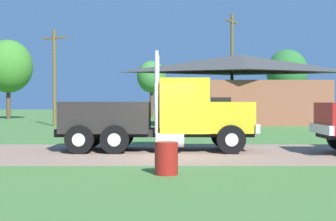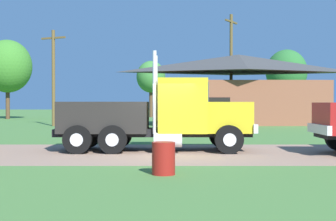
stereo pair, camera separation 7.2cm
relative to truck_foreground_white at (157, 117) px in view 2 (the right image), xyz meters
The scene contains 10 objects.
ground_plane 1.55m from the truck_foreground_white, 80.81° to the right, with size 200.00×200.00×0.00m, color #447034.
dirt_track 1.54m from the truck_foreground_white, 80.81° to the right, with size 120.00×6.77×0.01m, color #8D6E5A.
truck_foreground_white is the anchor object (origin of this frame).
steel_barrel 5.92m from the truck_foreground_white, 87.01° to the right, with size 0.59×0.59×0.82m, color maroon.
shed_building 21.91m from the truck_foreground_white, 73.42° to the left, with size 14.55×6.21×5.76m.
utility_pole_near 20.32m from the truck_foreground_white, 114.57° to the left, with size 2.06×1.03×7.36m.
utility_pole_far 22.33m from the truck_foreground_white, 75.11° to the left, with size 1.29×1.94×9.11m.
tree_left 37.72m from the truck_foreground_white, 117.06° to the left, with size 5.22×5.22×8.61m.
tree_mid 39.75m from the truck_foreground_white, 92.41° to the left, with size 3.52×3.52×6.86m.
tree_right 41.78m from the truck_foreground_white, 69.29° to the left, with size 4.92×4.92×8.18m.
Camera 2 is at (0.28, -16.84, 1.84)m, focal length 50.20 mm.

